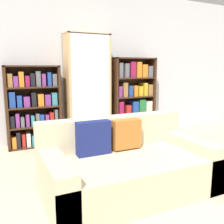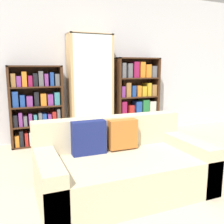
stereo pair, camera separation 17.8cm
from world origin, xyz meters
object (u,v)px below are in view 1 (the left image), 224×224
Objects in this scene: display_cabinet at (87,88)px; wine_bottle at (136,145)px; couch at (126,166)px; bookshelf_right at (133,98)px; bookshelf_left at (33,108)px.

wine_bottle is at bearing -72.20° from display_cabinet.
couch is at bearing -98.29° from display_cabinet.
couch is at bearing -126.10° from wine_bottle.
bookshelf_right reaches higher than couch.
bookshelf_left is 1.90m from bookshelf_right.
display_cabinet reaches higher than bookshelf_right.
display_cabinet reaches higher than bookshelf_left.
bookshelf_left is (-0.65, 2.00, 0.38)m from couch.
bookshelf_right is at bearing 61.91° from wine_bottle.
wine_bottle is (0.35, -1.10, -0.78)m from display_cabinet.
bookshelf_left is at bearing 179.00° from display_cabinet.
bookshelf_left is at bearing 108.08° from couch.
wine_bottle is at bearing -40.80° from bookshelf_left.
bookshelf_right is 3.81× the size of wine_bottle.
bookshelf_left is at bearing 179.99° from bookshelf_right.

